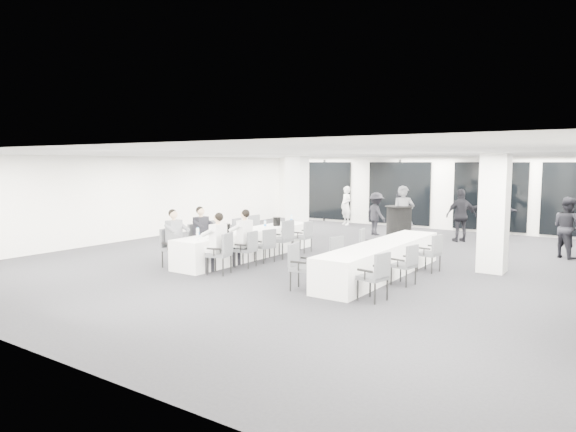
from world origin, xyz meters
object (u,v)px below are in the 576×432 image
(chair_main_right_second, at_px, (248,247))
(ice_bucket_far, at_px, (277,221))
(chair_main_right_fourth, at_px, (283,236))
(chair_side_left_far, at_px, (367,244))
(banquet_table_side, at_px, (382,259))
(standing_guest_b, at_px, (399,213))
(standing_guest_g, at_px, (346,203))
(chair_main_left_mid, at_px, (216,236))
(chair_main_right_mid, at_px, (266,243))
(standing_guest_c, at_px, (376,211))
(chair_side_right_mid, at_px, (407,262))
(chair_side_right_far, at_px, (432,251))
(chair_side_left_near, at_px, (300,264))
(chair_main_left_fourth, at_px, (241,232))
(standing_guest_h, at_px, (568,223))
(standing_guest_f, at_px, (490,209))
(chair_main_left_second, at_px, (199,240))
(chair_main_right_near, at_px, (222,251))
(chair_main_left_far, at_px, (257,229))
(chair_side_left_mid, at_px, (341,253))
(chair_side_right_near, at_px, (376,273))
(cocktail_table, at_px, (399,225))
(ice_bucket_near, at_px, (226,229))
(standing_guest_d, at_px, (461,212))
(chair_main_left_near, at_px, (171,245))
(chair_main_right_far, at_px, (305,235))
(banquet_table_main, at_px, (249,244))
(standing_guest_a, at_px, (403,211))

(chair_main_right_second, relative_size, ice_bucket_far, 3.49)
(chair_main_right_fourth, relative_size, chair_side_left_far, 1.14)
(banquet_table_side, bearing_deg, standing_guest_b, 108.29)
(standing_guest_g, bearing_deg, chair_side_left_far, -27.37)
(chair_main_left_mid, relative_size, chair_main_right_fourth, 0.95)
(chair_side_left_far, bearing_deg, chair_main_right_mid, -74.96)
(standing_guest_c, bearing_deg, chair_main_right_second, 118.88)
(chair_side_right_mid, relative_size, chair_side_right_far, 0.97)
(banquet_table_side, bearing_deg, chair_side_left_near, -111.06)
(chair_main_right_second, relative_size, chair_side_left_far, 0.99)
(chair_main_left_fourth, bearing_deg, standing_guest_h, 107.06)
(standing_guest_f, bearing_deg, chair_main_left_mid, 45.43)
(chair_main_left_second, relative_size, standing_guest_b, 0.54)
(chair_main_right_second, xyz_separation_m, chair_side_left_near, (2.28, -1.17, 0.03))
(chair_main_right_near, xyz_separation_m, chair_side_right_mid, (3.93, 1.39, -0.06))
(chair_main_left_far, bearing_deg, chair_side_left_mid, 69.06)
(banquet_table_side, xyz_separation_m, chair_main_right_fourth, (-3.10, 0.51, 0.22))
(chair_main_right_second, relative_size, chair_side_right_near, 0.97)
(cocktail_table, relative_size, standing_guest_g, 0.67)
(cocktail_table, bearing_deg, chair_side_left_mid, -83.52)
(chair_main_left_second, bearing_deg, chair_side_right_mid, 103.24)
(cocktail_table, bearing_deg, banquet_table_side, -72.56)
(chair_main_left_mid, bearing_deg, chair_side_left_far, 118.38)
(chair_main_left_second, height_order, ice_bucket_near, ice_bucket_near)
(standing_guest_d, bearing_deg, standing_guest_h, 116.04)
(chair_main_left_near, relative_size, chair_main_right_far, 1.05)
(chair_main_right_near, distance_m, standing_guest_g, 10.24)
(chair_main_right_fourth, relative_size, standing_guest_h, 0.55)
(standing_guest_h, bearing_deg, standing_guest_d, 17.43)
(chair_main_left_second, xyz_separation_m, chair_side_left_near, (3.94, -1.15, -0.01))
(chair_main_left_second, bearing_deg, chair_side_right_far, 118.61)
(banquet_table_side, relative_size, standing_guest_f, 2.44)
(chair_main_left_fourth, relative_size, standing_guest_c, 0.56)
(chair_main_right_mid, distance_m, chair_side_right_near, 4.36)
(banquet_table_side, xyz_separation_m, chair_side_right_mid, (0.82, -0.56, 0.12))
(chair_main_left_fourth, xyz_separation_m, chair_main_right_near, (1.66, -2.69, 0.01))
(ice_bucket_near, bearing_deg, chair_main_left_second, -170.59)
(banquet_table_main, height_order, chair_main_left_mid, chair_main_left_mid)
(banquet_table_side, xyz_separation_m, chair_main_right_second, (-3.11, -1.00, 0.14))
(cocktail_table, bearing_deg, standing_guest_b, 112.23)
(chair_main_right_far, bearing_deg, standing_guest_d, -34.96)
(banquet_table_main, relative_size, cocktail_table, 4.08)
(chair_side_left_far, xyz_separation_m, chair_side_right_far, (1.66, 0.06, -0.01))
(banquet_table_main, relative_size, chair_side_left_mid, 5.70)
(chair_side_right_near, bearing_deg, banquet_table_side, 32.51)
(chair_main_left_fourth, xyz_separation_m, standing_guest_f, (5.48, 6.48, 0.48))
(chair_main_right_fourth, height_order, standing_guest_b, standing_guest_b)
(chair_main_left_near, distance_m, chair_main_right_mid, 2.42)
(standing_guest_h, bearing_deg, banquet_table_side, 95.62)
(standing_guest_a, bearing_deg, chair_main_left_fourth, -161.83)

